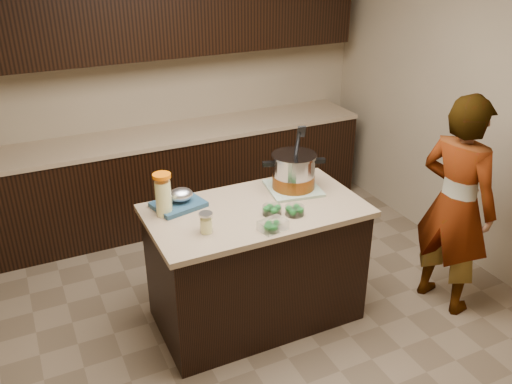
% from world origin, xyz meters
% --- Properties ---
extents(ground_plane, '(4.00, 4.00, 0.00)m').
position_xyz_m(ground_plane, '(0.00, 0.00, 0.00)').
color(ground_plane, brown).
rests_on(ground_plane, ground).
extents(room_shell, '(4.04, 4.04, 2.72)m').
position_xyz_m(room_shell, '(0.00, 0.00, 1.71)').
color(room_shell, tan).
rests_on(room_shell, ground).
extents(back_cabinets, '(3.60, 0.63, 2.33)m').
position_xyz_m(back_cabinets, '(0.00, 1.74, 0.94)').
color(back_cabinets, black).
rests_on(back_cabinets, ground).
extents(island, '(1.46, 0.81, 0.90)m').
position_xyz_m(island, '(0.00, 0.00, 0.45)').
color(island, black).
rests_on(island, ground).
extents(dish_towel, '(0.41, 0.41, 0.02)m').
position_xyz_m(dish_towel, '(0.36, 0.14, 0.91)').
color(dish_towel, '#588458').
rests_on(dish_towel, island).
extents(stock_pot, '(0.44, 0.39, 0.45)m').
position_xyz_m(stock_pot, '(0.36, 0.14, 1.03)').
color(stock_pot, '#B7B7BC').
rests_on(stock_pot, dish_towel).
extents(lemonade_pitcher, '(0.13, 0.13, 0.29)m').
position_xyz_m(lemonade_pitcher, '(-0.58, 0.18, 1.03)').
color(lemonade_pitcher, '#FAF598').
rests_on(lemonade_pitcher, island).
extents(mason_jar, '(0.09, 0.09, 0.14)m').
position_xyz_m(mason_jar, '(-0.41, -0.16, 0.96)').
color(mason_jar, '#FAF598').
rests_on(mason_jar, island).
extents(broccoli_tub_left, '(0.17, 0.17, 0.06)m').
position_xyz_m(broccoli_tub_left, '(0.06, -0.12, 0.93)').
color(broccoli_tub_left, silver).
rests_on(broccoli_tub_left, island).
extents(broccoli_tub_right, '(0.17, 0.17, 0.06)m').
position_xyz_m(broccoli_tub_right, '(0.19, -0.19, 0.93)').
color(broccoli_tub_right, silver).
rests_on(broccoli_tub_right, island).
extents(broccoli_tub_rect, '(0.19, 0.16, 0.06)m').
position_xyz_m(broccoli_tub_rect, '(-0.03, -0.31, 0.93)').
color(broccoli_tub_rect, silver).
rests_on(broccoli_tub_rect, island).
extents(blue_tray, '(0.37, 0.33, 0.12)m').
position_xyz_m(blue_tray, '(-0.45, 0.24, 0.94)').
color(blue_tray, navy).
rests_on(blue_tray, island).
extents(person, '(0.51, 0.67, 1.64)m').
position_xyz_m(person, '(1.37, -0.44, 0.82)').
color(person, gray).
rests_on(person, ground).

